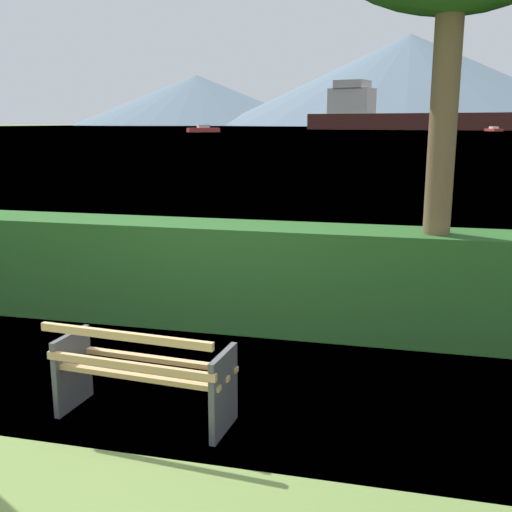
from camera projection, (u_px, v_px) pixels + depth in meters
ground_plane at (147, 417)px, 5.18m from camera, size 1400.00×1400.00×0.00m
water_surface at (404, 128)px, 298.66m from camera, size 620.00×620.00×0.00m
park_bench at (142, 373)px, 5.04m from camera, size 1.54×0.69×0.87m
hedge_row at (230, 275)px, 7.44m from camera, size 8.94×0.81×1.26m
cargo_ship_large at (406, 116)px, 214.74m from camera, size 85.69×36.60×17.65m
fishing_boat_near at (203, 129)px, 160.58m from camera, size 8.64×7.12×1.95m
sailboat_mid at (494, 129)px, 179.63m from camera, size 4.51×8.30×1.38m
distant_hills at (487, 86)px, 519.28m from camera, size 738.34×384.00×78.78m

